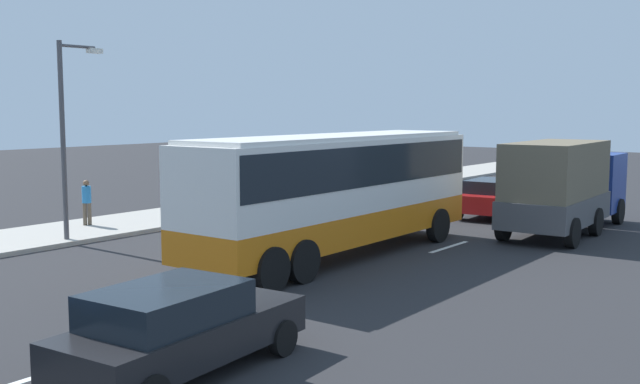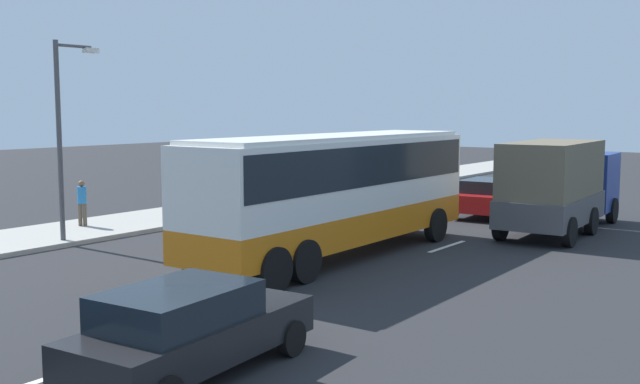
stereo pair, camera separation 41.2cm
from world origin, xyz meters
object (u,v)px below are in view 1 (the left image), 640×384
car_red_compact (493,197)px  cargo_truck (565,184)px  car_black_sedan (179,327)px  street_lamp (67,126)px  coach_bus (337,182)px  pedestrian_near_curb (87,199)px

car_red_compact → cargo_truck: bearing=-123.8°
car_black_sedan → street_lamp: bearing=58.7°
coach_bus → car_red_compact: 10.44m
cargo_truck → pedestrian_near_curb: 16.95m
cargo_truck → car_red_compact: cargo_truck is taller
coach_bus → street_lamp: size_ratio=1.77×
cargo_truck → pedestrian_near_curb: cargo_truck is taller
cargo_truck → street_lamp: (-11.70, 11.94, 2.08)m
cargo_truck → pedestrian_near_curb: size_ratio=4.77×
car_black_sedan → street_lamp: street_lamp is taller
coach_bus → street_lamp: (-3.41, 8.17, 1.58)m
car_red_compact → pedestrian_near_curb: 15.65m
car_red_compact → car_black_sedan: car_black_sedan is taller
pedestrian_near_curb → street_lamp: (-1.96, -1.91, 2.70)m
car_red_compact → street_lamp: street_lamp is taller
cargo_truck → street_lamp: street_lamp is taller
cargo_truck → car_black_sedan: 17.68m
car_black_sedan → coach_bus: bearing=16.8°
pedestrian_near_curb → coach_bus: bearing=-131.8°
coach_bus → cargo_truck: size_ratio=1.43×
pedestrian_near_curb → street_lamp: street_lamp is taller
car_black_sedan → cargo_truck: bearing=-4.9°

